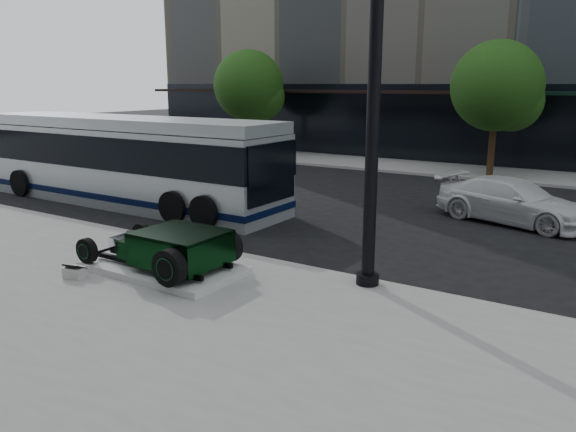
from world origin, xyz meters
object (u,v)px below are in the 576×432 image
Objects in this scene: lamppost at (374,86)px; white_sedan at (513,201)px; hot_rod at (174,248)px; transit_bus at (126,160)px.

white_sedan is (1.23, 7.38, -3.32)m from lamppost.
white_sedan is at bearing 61.60° from hot_rod.
white_sedan is at bearing 80.53° from lamppost.
transit_bus is at bearing 144.56° from hot_rod.
transit_bus is 2.70× the size of white_sedan.
white_sedan is at bearing 19.39° from transit_bus.
hot_rod is at bearing -35.44° from transit_bus.
lamppost reaches higher than hot_rod.
hot_rod is 0.72× the size of white_sedan.
hot_rod is at bearing -155.70° from lamppost.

